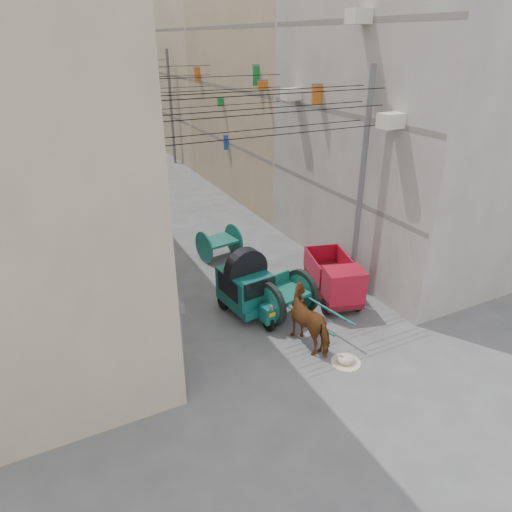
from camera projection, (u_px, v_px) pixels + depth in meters
ground at (382, 429)px, 11.19m from camera, size 140.00×140.00×0.00m
building_row_right at (197, 67)px, 39.14m from camera, size 8.00×62.00×14.00m
end_cap_building at (60, 56)px, 61.58m from camera, size 22.00×10.00×13.00m
shutters_left at (123, 247)px, 17.32m from camera, size 0.18×14.40×2.88m
signboards at (145, 136)px, 27.16m from camera, size 8.22×40.52×5.67m
ac_units at (341, 78)px, 15.64m from camera, size 0.70×6.55×3.35m
utility_poles at (167, 140)px, 23.17m from camera, size 7.40×22.20×8.00m
overhead_cables at (179, 87)px, 19.87m from camera, size 7.40×22.52×1.12m
auto_rickshaw at (246, 285)px, 15.51m from camera, size 1.71×2.69×1.85m
tonga_cart at (286, 297)px, 15.37m from camera, size 1.92×3.62×1.55m
mini_truck at (336, 283)px, 16.22m from camera, size 2.08×3.22×1.67m
second_cart at (219, 242)px, 19.62m from camera, size 1.76×1.61×1.39m
feed_sack at (346, 359)px, 13.44m from camera, size 0.55×0.44×0.28m
horse at (312, 319)px, 14.01m from camera, size 1.19×2.17×1.74m
distant_car_white at (107, 186)px, 27.62m from camera, size 1.60×3.61×1.21m
distant_car_grey at (127, 141)px, 39.44m from camera, size 2.31×4.27×1.34m
distant_car_green at (109, 139)px, 39.99m from camera, size 2.85×4.76×1.29m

